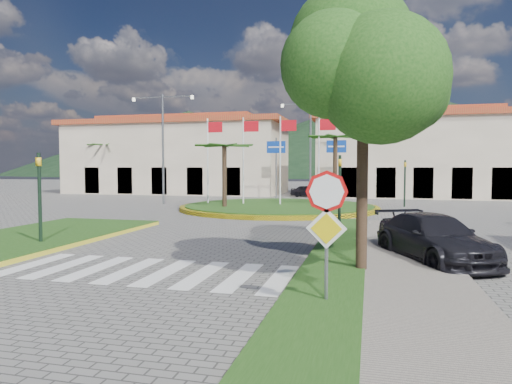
% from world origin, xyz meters
% --- Properties ---
extents(ground, '(160.00, 160.00, 0.00)m').
position_xyz_m(ground, '(0.00, 0.00, 0.00)').
color(ground, slate).
rests_on(ground, ground).
extents(sidewalk_right, '(4.00, 28.00, 0.15)m').
position_xyz_m(sidewalk_right, '(6.00, 2.00, 0.07)').
color(sidewalk_right, gray).
rests_on(sidewalk_right, ground).
extents(verge_right, '(1.60, 28.00, 0.18)m').
position_xyz_m(verge_right, '(4.80, 2.00, 0.09)').
color(verge_right, '#1F4914').
rests_on(verge_right, ground).
extents(crosswalk, '(8.00, 3.00, 0.01)m').
position_xyz_m(crosswalk, '(0.00, 4.00, 0.01)').
color(crosswalk, silver).
rests_on(crosswalk, ground).
extents(roundabout_island, '(12.70, 12.70, 6.00)m').
position_xyz_m(roundabout_island, '(0.00, 22.00, 0.17)').
color(roundabout_island, yellow).
rests_on(roundabout_island, ground).
extents(stop_sign, '(0.80, 0.11, 2.65)m').
position_xyz_m(stop_sign, '(4.90, 1.96, 1.79)').
color(stop_sign, slate).
rests_on(stop_sign, ground).
extents(deciduous_tree, '(3.60, 3.60, 6.80)m').
position_xyz_m(deciduous_tree, '(5.50, 5.00, 5.18)').
color(deciduous_tree, black).
rests_on(deciduous_tree, ground).
extents(traffic_light_left, '(0.15, 0.18, 3.20)m').
position_xyz_m(traffic_light_left, '(-5.20, 6.50, 1.94)').
color(traffic_light_left, black).
rests_on(traffic_light_left, ground).
extents(traffic_light_right, '(0.15, 0.18, 3.20)m').
position_xyz_m(traffic_light_right, '(4.50, 12.00, 1.94)').
color(traffic_light_right, black).
rests_on(traffic_light_right, ground).
extents(traffic_light_far, '(0.18, 0.15, 3.20)m').
position_xyz_m(traffic_light_far, '(8.00, 26.00, 1.94)').
color(traffic_light_far, black).
rests_on(traffic_light_far, ground).
extents(direction_sign_west, '(1.60, 0.14, 5.20)m').
position_xyz_m(direction_sign_west, '(-2.00, 30.97, 3.53)').
color(direction_sign_west, slate).
rests_on(direction_sign_west, ground).
extents(direction_sign_east, '(1.60, 0.14, 5.20)m').
position_xyz_m(direction_sign_east, '(3.00, 30.97, 3.53)').
color(direction_sign_east, slate).
rests_on(direction_sign_east, ground).
extents(street_lamp_centre, '(4.80, 0.16, 8.00)m').
position_xyz_m(street_lamp_centre, '(1.00, 30.00, 4.50)').
color(street_lamp_centre, slate).
rests_on(street_lamp_centre, ground).
extents(street_lamp_west, '(4.80, 0.16, 8.00)m').
position_xyz_m(street_lamp_west, '(-9.00, 24.00, 4.50)').
color(street_lamp_west, slate).
rests_on(street_lamp_west, ground).
extents(building_left, '(23.32, 9.54, 8.05)m').
position_xyz_m(building_left, '(-14.00, 38.00, 3.90)').
color(building_left, '#C3B193').
rests_on(building_left, ground).
extents(building_right, '(19.08, 9.54, 8.05)m').
position_xyz_m(building_right, '(10.00, 38.00, 3.90)').
color(building_right, '#C3B193').
rests_on(building_right, ground).
extents(hill_far_west, '(140.00, 140.00, 22.00)m').
position_xyz_m(hill_far_west, '(-55.00, 140.00, 11.00)').
color(hill_far_west, black).
rests_on(hill_far_west, ground).
extents(hill_far_mid, '(180.00, 180.00, 30.00)m').
position_xyz_m(hill_far_mid, '(15.00, 160.00, 15.00)').
color(hill_far_mid, black).
rests_on(hill_far_mid, ground).
extents(hill_near_back, '(110.00, 110.00, 16.00)m').
position_xyz_m(hill_near_back, '(-10.00, 130.00, 8.00)').
color(hill_near_back, black).
rests_on(hill_near_back, ground).
extents(white_van, '(4.15, 2.74, 1.06)m').
position_xyz_m(white_van, '(-9.09, 35.13, 0.53)').
color(white_van, silver).
rests_on(white_van, ground).
extents(car_dark_a, '(3.26, 1.70, 1.06)m').
position_xyz_m(car_dark_a, '(0.17, 34.87, 0.53)').
color(car_dark_a, black).
rests_on(car_dark_a, ground).
extents(car_dark_b, '(3.28, 1.23, 1.07)m').
position_xyz_m(car_dark_b, '(2.00, 36.72, 0.53)').
color(car_dark_b, black).
rests_on(car_dark_b, ground).
extents(car_side_right, '(3.58, 5.01, 1.35)m').
position_xyz_m(car_side_right, '(7.50, 7.18, 0.67)').
color(car_side_right, black).
rests_on(car_side_right, ground).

